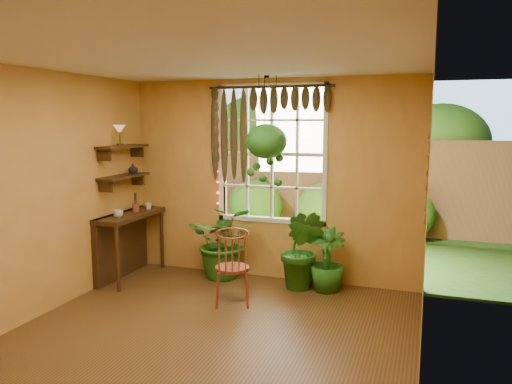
# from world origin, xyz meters

# --- Properties ---
(floor) EXTENTS (4.50, 4.50, 0.00)m
(floor) POSITION_xyz_m (0.00, 0.00, 0.00)
(floor) COLOR brown
(floor) RESTS_ON ground
(ceiling) EXTENTS (4.50, 4.50, 0.00)m
(ceiling) POSITION_xyz_m (0.00, 0.00, 2.70)
(ceiling) COLOR silver
(ceiling) RESTS_ON wall_back
(wall_back) EXTENTS (4.00, 0.00, 4.00)m
(wall_back) POSITION_xyz_m (0.00, 2.25, 1.35)
(wall_back) COLOR gold
(wall_back) RESTS_ON floor
(wall_left) EXTENTS (0.00, 4.50, 4.50)m
(wall_left) POSITION_xyz_m (-2.00, 0.00, 1.35)
(wall_left) COLOR gold
(wall_left) RESTS_ON floor
(wall_right) EXTENTS (0.00, 4.50, 4.50)m
(wall_right) POSITION_xyz_m (2.00, 0.00, 1.35)
(wall_right) COLOR gold
(wall_right) RESTS_ON floor
(window) EXTENTS (1.52, 0.10, 1.86)m
(window) POSITION_xyz_m (0.00, 2.28, 1.70)
(window) COLOR white
(window) RESTS_ON wall_back
(valance_vine) EXTENTS (1.70, 0.12, 1.10)m
(valance_vine) POSITION_xyz_m (-0.08, 2.16, 2.28)
(valance_vine) COLOR #3E2611
(valance_vine) RESTS_ON window
(string_lights) EXTENTS (0.03, 0.03, 1.54)m
(string_lights) POSITION_xyz_m (-0.76, 2.19, 1.75)
(string_lights) COLOR #FF2633
(string_lights) RESTS_ON window
(wall_plates) EXTENTS (0.04, 0.32, 1.10)m
(wall_plates) POSITION_xyz_m (1.98, 1.79, 1.55)
(wall_plates) COLOR #F1E8C5
(wall_plates) RESTS_ON wall_right
(counter_ledge) EXTENTS (0.40, 1.20, 0.90)m
(counter_ledge) POSITION_xyz_m (-1.91, 1.60, 0.55)
(counter_ledge) COLOR #3E2611
(counter_ledge) RESTS_ON floor
(shelf_lower) EXTENTS (0.25, 0.90, 0.04)m
(shelf_lower) POSITION_xyz_m (-1.88, 1.60, 1.40)
(shelf_lower) COLOR #3E2611
(shelf_lower) RESTS_ON wall_left
(shelf_upper) EXTENTS (0.25, 0.90, 0.04)m
(shelf_upper) POSITION_xyz_m (-1.88, 1.60, 1.80)
(shelf_upper) COLOR #3E2611
(shelf_upper) RESTS_ON wall_left
(backyard) EXTENTS (14.00, 10.00, 12.00)m
(backyard) POSITION_xyz_m (0.24, 6.87, 1.28)
(backyard) COLOR #235117
(backyard) RESTS_ON ground
(windsor_chair) EXTENTS (0.53, 0.54, 1.09)m
(windsor_chair) POSITION_xyz_m (-0.12, 1.12, 0.32)
(windsor_chair) COLOR maroon
(windsor_chair) RESTS_ON floor
(potted_plant_left) EXTENTS (1.08, 1.00, 1.02)m
(potted_plant_left) POSITION_xyz_m (-0.60, 2.03, 0.51)
(potted_plant_left) COLOR #1B4813
(potted_plant_left) RESTS_ON floor
(potted_plant_mid) EXTENTS (0.65, 0.57, 1.04)m
(potted_plant_mid) POSITION_xyz_m (0.53, 1.90, 0.52)
(potted_plant_mid) COLOR #1B4813
(potted_plant_mid) RESTS_ON floor
(potted_plant_right) EXTENTS (0.54, 0.54, 0.80)m
(potted_plant_right) POSITION_xyz_m (0.84, 1.94, 0.40)
(potted_plant_right) COLOR #1B4813
(potted_plant_right) RESTS_ON floor
(hanging_basket) EXTENTS (0.52, 0.52, 1.39)m
(hanging_basket) POSITION_xyz_m (0.05, 1.87, 1.85)
(hanging_basket) COLOR black
(hanging_basket) RESTS_ON ceiling
(cup_a) EXTENTS (0.16, 0.16, 0.10)m
(cup_a) POSITION_xyz_m (-1.78, 1.30, 0.95)
(cup_a) COLOR silver
(cup_a) RESTS_ON counter_ledge
(cup_b) EXTENTS (0.11, 0.11, 0.09)m
(cup_b) POSITION_xyz_m (-1.72, 1.94, 0.95)
(cup_b) COLOR beige
(cup_b) RESTS_ON counter_ledge
(brush_jar) EXTENTS (0.09, 0.09, 0.34)m
(brush_jar) POSITION_xyz_m (-1.80, 1.74, 1.03)
(brush_jar) COLOR brown
(brush_jar) RESTS_ON counter_ledge
(shelf_vase) EXTENTS (0.17, 0.17, 0.14)m
(shelf_vase) POSITION_xyz_m (-1.87, 1.82, 1.49)
(shelf_vase) COLOR #B2AD99
(shelf_vase) RESTS_ON shelf_lower
(tiffany_lamp) EXTENTS (0.16, 0.16, 0.27)m
(tiffany_lamp) POSITION_xyz_m (-1.86, 1.52, 2.02)
(tiffany_lamp) COLOR brown
(tiffany_lamp) RESTS_ON shelf_upper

